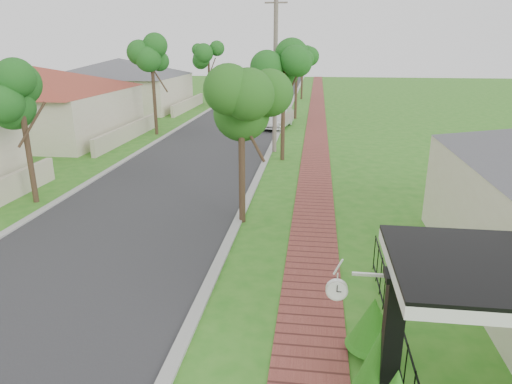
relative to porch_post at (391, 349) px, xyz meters
The scene contains 16 objects.
ground 4.79m from the porch_post, 167.60° to the left, with size 160.00×160.00×0.00m, color #2B741B.
road 22.34m from the porch_post, 109.77° to the left, with size 7.00×120.00×0.02m, color #28282B.
kerb_right 21.39m from the porch_post, 100.52° to the left, with size 0.30×120.00×0.10m, color #9E9E99.
kerb_left 23.83m from the porch_post, 118.07° to the left, with size 0.30×120.00×0.10m, color #9E9E99.
sidewalk 21.07m from the porch_post, 93.54° to the left, with size 1.50×120.00×0.03m, color brown.
porch_post is the anchor object (origin of this frame).
picket_fence 1.21m from the porch_post, 70.71° to the left, with size 0.03×8.02×1.00m.
street_trees 29.02m from the porch_post, 104.93° to the left, with size 10.70×37.65×5.89m.
hedge_row 0.45m from the porch_post, 162.76° to the left, with size 0.92×3.41×1.74m.
far_house_red 28.70m from the porch_post, 132.91° to the left, with size 15.56×15.56×4.60m.
far_house_grey 40.09m from the porch_post, 119.15° to the left, with size 15.56×15.56×4.60m.
parked_car_red 29.94m from the porch_post, 100.30° to the left, with size 1.63×4.04×1.38m, color #5E120E.
parked_car_white 26.89m from the porch_post, 98.88° to the left, with size 1.54×4.41×1.45m, color silver.
near_tree 9.26m from the porch_post, 115.11° to the left, with size 1.90×1.90×4.89m.
utility_pole 19.45m from the porch_post, 100.96° to the left, with size 1.20×0.24×8.29m.
station_clock 1.25m from the porch_post, 154.87° to the left, with size 1.04×0.13×0.53m.
Camera 1 is at (3.18, -7.52, 5.87)m, focal length 32.00 mm.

